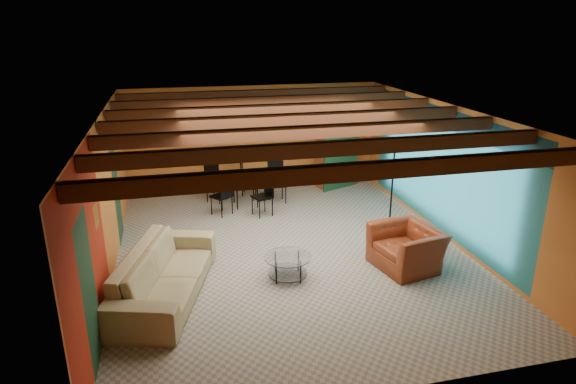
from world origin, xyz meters
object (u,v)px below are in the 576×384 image
object	(u,v)px
sofa	(165,273)
armchair	(407,248)
potted_plant	(339,107)
dining_table	(245,185)
vase	(245,161)
floor_lamp	(392,185)
armoire	(337,151)
coffee_table	(288,267)

from	to	relation	value
sofa	armchair	xyz separation A→B (m)	(4.22, 0.01, -0.03)
armchair	potted_plant	size ratio (longest dim) A/B	2.49
dining_table	vase	world-z (taller)	vase
potted_plant	armchair	bearing A→B (deg)	-93.87
potted_plant	vase	distance (m)	2.99
dining_table	floor_lamp	xyz separation A→B (m)	(2.79, -2.13, 0.47)
dining_table	sofa	bearing A→B (deg)	-116.30
sofa	armoire	size ratio (longest dim) A/B	1.45
floor_lamp	vase	world-z (taller)	floor_lamp
coffee_table	vase	world-z (taller)	vase
armoire	sofa	bearing A→B (deg)	-156.18
armoire	floor_lamp	world-z (taller)	floor_lamp
dining_table	vase	bearing A→B (deg)	180.00
vase	coffee_table	bearing A→B (deg)	-87.78
coffee_table	vase	bearing A→B (deg)	92.22
coffee_table	armoire	world-z (taller)	armoire
coffee_table	armchair	bearing A→B (deg)	-2.64
coffee_table	vase	size ratio (longest dim) A/B	4.67
sofa	armoire	bearing A→B (deg)	-26.40
dining_table	vase	size ratio (longest dim) A/B	11.32
floor_lamp	potted_plant	xyz separation A→B (m)	(-0.15, 3.08, 1.15)
coffee_table	floor_lamp	xyz separation A→B (m)	(2.64, 1.62, 0.77)
armoire	armchair	bearing A→B (deg)	-116.67
armchair	vase	size ratio (longest dim) A/B	6.65
armchair	dining_table	distance (m)	4.49
sofa	dining_table	distance (m)	4.30
armchair	coffee_table	xyz separation A→B (m)	(-2.17, 0.10, -0.17)
armoire	vase	xyz separation A→B (m)	(-2.64, -0.96, 0.16)
floor_lamp	sofa	bearing A→B (deg)	-159.82
armoire	vase	world-z (taller)	armoire
coffee_table	potted_plant	bearing A→B (deg)	62.04
armchair	potted_plant	bearing A→B (deg)	164.36
sofa	floor_lamp	size ratio (longest dim) A/B	1.40
floor_lamp	dining_table	bearing A→B (deg)	142.65
sofa	floor_lamp	world-z (taller)	floor_lamp
coffee_table	floor_lamp	bearing A→B (deg)	31.45
armchair	armoire	size ratio (longest dim) A/B	0.61
armchair	vase	world-z (taller)	vase
dining_table	vase	distance (m)	0.60
floor_lamp	armoire	bearing A→B (deg)	92.72
dining_table	floor_lamp	world-z (taller)	floor_lamp
armoire	potted_plant	bearing A→B (deg)	0.00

